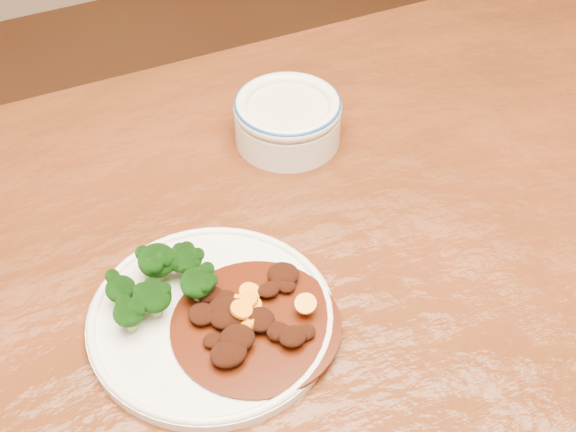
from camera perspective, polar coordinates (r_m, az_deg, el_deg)
name	(u,v)px	position (r m, az deg, el deg)	size (l,w,h in m)	color
dining_table	(325,345)	(0.86, 2.65, -9.13)	(1.51, 0.91, 0.75)	#602611
dinner_plate	(212,318)	(0.77, -5.46, -7.25)	(0.24, 0.24, 0.01)	white
broccoli_florets	(160,281)	(0.77, -9.09, -4.59)	(0.10, 0.08, 0.04)	#7D9B50
mince_stew	(250,317)	(0.75, -2.71, -7.21)	(0.16, 0.16, 0.03)	#3F1406
dip_bowl	(288,118)	(0.95, -0.03, 6.99)	(0.13, 0.13, 0.06)	silver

